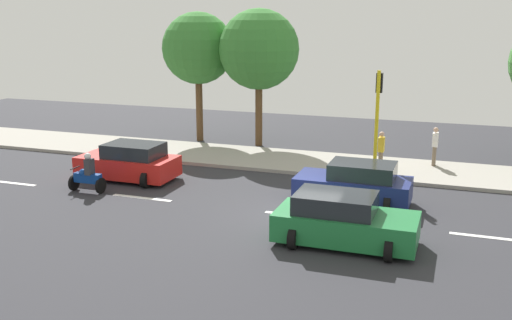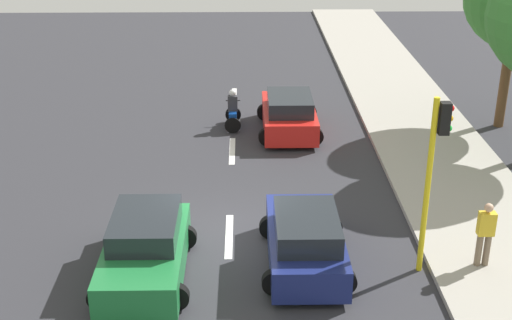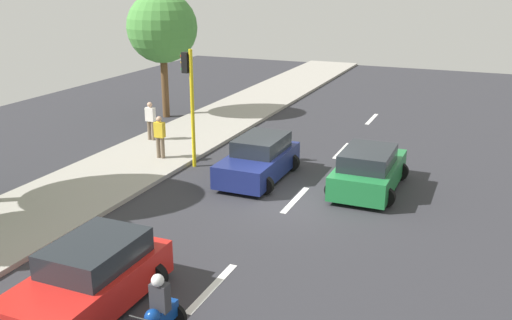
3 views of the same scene
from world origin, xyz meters
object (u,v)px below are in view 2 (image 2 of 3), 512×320
car_red (289,114)px  motorcycle (233,112)px  traffic_light_corner (434,162)px  car_dark_blue (305,240)px  car_green (145,249)px  pedestrian_near_signal (485,232)px

car_red → motorcycle: 2.15m
car_red → traffic_light_corner: bearing=-73.8°
car_red → car_dark_blue: (-0.15, -9.26, -0.00)m
car_green → traffic_light_corner: bearing=0.9°
car_red → car_green: 10.46m
motorcycle → car_dark_blue: bearing=-78.9°
car_red → traffic_light_corner: size_ratio=0.88×
traffic_light_corner → motorcycle: bearing=115.7°
motorcycle → car_red: bearing=-14.9°
car_dark_blue → car_green: same height
car_green → pedestrian_near_signal: 8.26m
car_red → motorcycle: size_ratio=2.60×
car_dark_blue → pedestrian_near_signal: (4.34, -0.29, 0.35)m
car_green → motorcycle: size_ratio=2.68×
car_dark_blue → car_red: bearing=89.0°
car_red → car_dark_blue: same height
car_red → pedestrian_near_signal: bearing=-66.3°
car_red → pedestrian_near_signal: (4.19, -9.56, 0.35)m
motorcycle → pedestrian_near_signal: pedestrian_near_signal is taller
pedestrian_near_signal → motorcycle: bearing=121.8°
car_green → traffic_light_corner: size_ratio=0.91×
car_red → car_dark_blue: bearing=-91.0°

